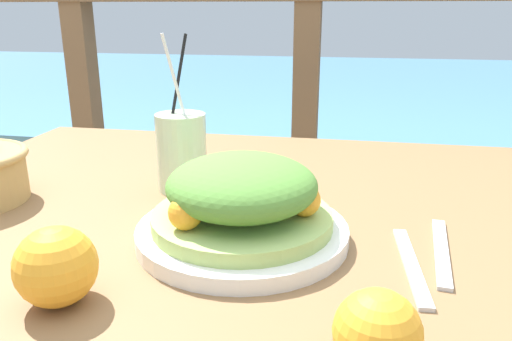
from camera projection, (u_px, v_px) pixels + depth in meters
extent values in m
cube|color=olive|center=(249.00, 239.00, 0.68)|extent=(1.15, 0.98, 0.04)
cube|color=olive|center=(87.00, 278.00, 1.28)|extent=(0.06, 0.06, 0.69)
cube|color=brown|center=(93.00, 168.00, 1.62)|extent=(0.07, 0.07, 1.02)
cube|color=brown|center=(303.00, 181.00, 1.49)|extent=(0.07, 0.07, 1.02)
cube|color=teal|center=(333.00, 111.00, 3.92)|extent=(12.00, 4.00, 0.46)
cylinder|color=white|center=(241.00, 232.00, 0.63)|extent=(0.27, 0.27, 0.02)
cylinder|color=#A8C66B|center=(240.00, 218.00, 0.62)|extent=(0.23, 0.23, 0.02)
ellipsoid|color=#568E38|center=(240.00, 185.00, 0.61)|extent=(0.19, 0.19, 0.07)
sphere|color=#F9A328|center=(304.00, 200.00, 0.60)|extent=(0.04, 0.04, 0.04)
sphere|color=#F9A328|center=(218.00, 178.00, 0.68)|extent=(0.04, 0.04, 0.04)
sphere|color=#F9A328|center=(185.00, 213.00, 0.57)|extent=(0.04, 0.04, 0.04)
cylinder|color=beige|center=(182.00, 152.00, 0.79)|extent=(0.08, 0.08, 0.12)
cylinder|color=white|center=(182.00, 106.00, 0.76)|extent=(0.05, 0.04, 0.22)
cylinder|color=black|center=(174.00, 105.00, 0.77)|extent=(0.04, 0.06, 0.21)
cube|color=silver|center=(411.00, 265.00, 0.57)|extent=(0.03, 0.18, 0.00)
cube|color=silver|center=(441.00, 251.00, 0.60)|extent=(0.04, 0.18, 0.00)
sphere|color=#F9A328|center=(377.00, 333.00, 0.39)|extent=(0.07, 0.07, 0.07)
sphere|color=#F9A328|center=(56.00, 266.00, 0.49)|extent=(0.08, 0.08, 0.08)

